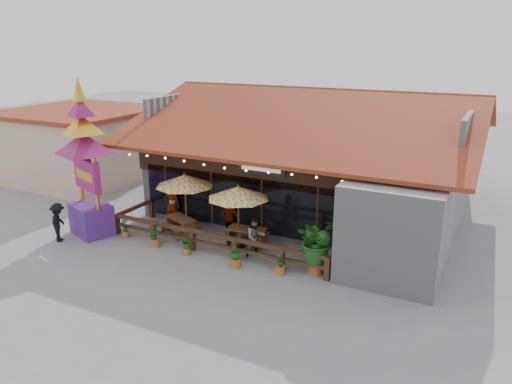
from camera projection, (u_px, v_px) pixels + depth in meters
The scene contains 19 objects.
ground at pixel (252, 257), 19.83m from camera, with size 100.00×100.00×0.00m, color gray.
restaurant_building at pixel (318, 168), 24.69m from camera, with size 15.50×14.73×6.09m.
patio_railing at pixel (200, 235), 20.41m from camera, with size 10.00×2.60×0.92m.
neighbor_building at pixel (82, 143), 30.85m from camera, with size 8.40×8.40×4.22m.
umbrella_left at pixel (185, 181), 21.66m from camera, with size 2.81×2.81×2.77m.
umbrella_right at pixel (238, 193), 20.10m from camera, with size 2.93×2.93×2.72m.
picnic_table_left at pixel (181, 223), 22.15m from camera, with size 1.92×1.81×0.74m.
picnic_table_right at pixel (247, 234), 20.80m from camera, with size 1.77×1.58×0.77m.
thai_sign_tower at pixel (84, 148), 21.08m from camera, with size 3.53×3.53×7.39m.
tropical_plant at pixel (317, 241), 18.18m from camera, with size 1.89×2.00×2.19m.
diner_a at pixel (172, 205), 22.99m from camera, with size 0.71×0.47×1.96m, color #381F11.
diner_b at pixel (255, 237), 19.71m from camera, with size 0.80×0.62×1.64m, color #381F11.
diner_c at pixel (230, 218), 21.78m from camera, with size 0.98×0.41×1.67m, color #381F11.
pedestrian at pixel (58, 222), 21.19m from camera, with size 1.10×0.63×1.70m, color black.
planter_a at pixel (125, 230), 21.72m from camera, with size 0.35×0.35×0.86m.
planter_b at pixel (155, 236), 20.72m from camera, with size 0.43×0.47×1.04m.
planter_c at pixel (186, 243), 19.94m from camera, with size 0.64×0.59×0.86m.
planter_d at pixel (235, 255), 18.83m from camera, with size 0.54×0.54×1.06m.
planter_e at pixel (280, 264), 18.31m from camera, with size 0.38×0.39×0.92m.
Camera 1 is at (8.44, -16.11, 8.31)m, focal length 35.00 mm.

